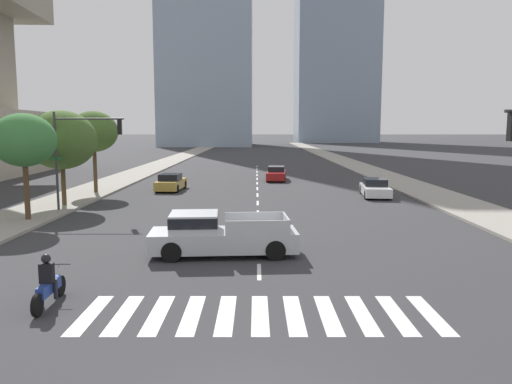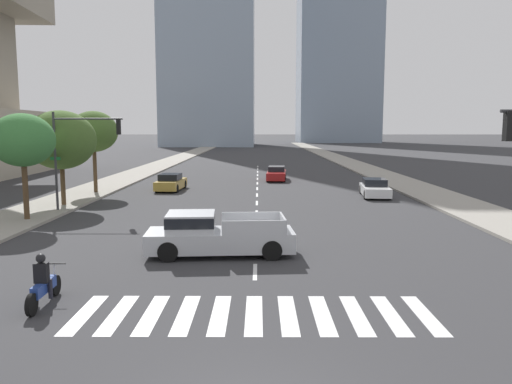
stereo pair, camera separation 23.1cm
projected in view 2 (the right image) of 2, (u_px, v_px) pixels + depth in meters
The scene contains 13 objects.
sidewalk_east at pixel (427, 192), 38.00m from camera, with size 4.00×260.00×0.15m, color gray.
sidewalk_west at pixel (87, 192), 38.14m from camera, with size 4.00×260.00×0.15m, color gray.
crosswalk_near at pixel (254, 314), 13.30m from camera, with size 9.45×2.91×0.01m.
lane_divider_center at pixel (257, 189), 41.08m from camera, with size 0.14×50.00×0.01m.
motorcycle_lead at pixel (43, 285), 13.93m from camera, with size 0.70×2.25×1.49m.
pickup_truck at pixel (213, 235), 19.43m from camera, with size 5.76×2.37×1.67m.
sedan_white_0 at pixel (375, 188), 36.23m from camera, with size 2.24×4.67×1.28m.
sedan_red_1 at pixel (276, 174), 47.59m from camera, with size 2.04×4.82×1.32m.
sedan_gold_2 at pixel (171, 183), 39.83m from camera, with size 1.99×4.35×1.34m.
traffic_signal_far at pixel (80, 143), 29.05m from camera, with size 4.29×0.28×5.68m.
street_tree_nearest at pixel (23, 140), 25.98m from camera, with size 3.24×3.24×5.51m.
street_tree_second at pixel (61, 140), 30.99m from camera, with size 4.25×4.25×5.84m.
street_tree_third at pixel (94, 132), 37.12m from camera, with size 3.54×3.54×6.01m.
Camera 2 is at (0.12, -7.77, 4.89)m, focal length 35.33 mm.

